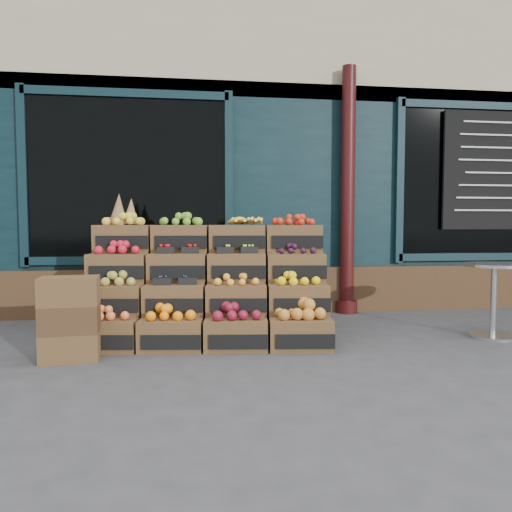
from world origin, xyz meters
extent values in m
plane|color=#3C3C3F|center=(0.00, 0.00, 0.00)|extent=(60.00, 60.00, 0.00)
cube|color=black|center=(0.00, 5.20, 2.40)|extent=(12.00, 6.00, 4.80)
cube|color=#C1B28C|center=(0.00, 2.28, 3.80)|extent=(12.00, 0.18, 2.00)
cube|color=black|center=(0.00, 2.25, 1.50)|extent=(12.00, 0.12, 3.00)
cube|color=#452E1B|center=(0.00, 2.18, 0.30)|extent=(12.00, 0.18, 0.60)
cube|color=black|center=(-1.60, 2.18, 1.75)|extent=(2.40, 0.06, 2.00)
cube|color=black|center=(3.20, 2.18, 1.75)|extent=(2.40, 0.06, 2.00)
cylinder|color=#370C0D|center=(1.20, 2.05, 1.60)|extent=(0.18, 0.18, 3.20)
cube|color=black|center=(3.20, 2.10, 1.90)|extent=(1.30, 0.04, 1.60)
cube|color=brown|center=(-1.64, 0.48, 0.15)|extent=(0.62, 0.47, 0.29)
cube|color=black|center=(-1.66, 0.26, 0.12)|extent=(0.53, 0.08, 0.13)
cube|color=orange|center=(-1.64, 0.48, 0.34)|extent=(0.50, 0.36, 0.09)
cube|color=brown|center=(-1.04, 0.41, 0.15)|extent=(0.62, 0.47, 0.29)
cube|color=black|center=(-1.06, 0.19, 0.12)|extent=(0.53, 0.08, 0.13)
cube|color=orange|center=(-1.04, 0.41, 0.34)|extent=(0.50, 0.36, 0.10)
cube|color=brown|center=(-0.44, 0.33, 0.15)|extent=(0.62, 0.47, 0.29)
cube|color=black|center=(-0.47, 0.12, 0.12)|extent=(0.53, 0.08, 0.13)
cube|color=maroon|center=(-0.44, 0.33, 0.35)|extent=(0.50, 0.36, 0.11)
cube|color=brown|center=(0.16, 0.26, 0.15)|extent=(0.62, 0.47, 0.29)
cube|color=black|center=(0.13, 0.05, 0.12)|extent=(0.53, 0.08, 0.13)
cube|color=#C4782A|center=(0.16, 0.26, 0.36)|extent=(0.50, 0.36, 0.14)
cube|color=brown|center=(-1.61, 0.72, 0.44)|extent=(0.62, 0.47, 0.29)
cube|color=black|center=(-1.63, 0.51, 0.41)|extent=(0.53, 0.08, 0.13)
cube|color=#A09337|center=(-1.61, 0.72, 0.63)|extent=(0.50, 0.36, 0.10)
cube|color=brown|center=(-1.01, 0.65, 0.44)|extent=(0.62, 0.47, 0.29)
cube|color=black|center=(-1.04, 0.44, 0.41)|extent=(0.53, 0.08, 0.13)
cube|color=navy|center=(-1.01, 0.65, 0.60)|extent=(0.50, 0.36, 0.03)
cube|color=brown|center=(-0.41, 0.58, 0.44)|extent=(0.62, 0.47, 0.29)
cube|color=black|center=(-0.44, 0.37, 0.41)|extent=(0.53, 0.08, 0.13)
cube|color=#FFA32B|center=(-0.41, 0.58, 0.62)|extent=(0.50, 0.36, 0.08)
cube|color=brown|center=(0.19, 0.51, 0.44)|extent=(0.62, 0.47, 0.29)
cube|color=black|center=(0.16, 0.29, 0.41)|extent=(0.53, 0.08, 0.13)
cube|color=yellow|center=(0.19, 0.51, 0.63)|extent=(0.50, 0.36, 0.09)
cube|color=brown|center=(-1.58, 0.97, 0.73)|extent=(0.62, 0.47, 0.29)
cube|color=black|center=(-1.61, 0.75, 0.70)|extent=(0.53, 0.08, 0.13)
cube|color=red|center=(-1.58, 0.97, 0.92)|extent=(0.50, 0.36, 0.10)
cube|color=brown|center=(-0.98, 0.89, 0.73)|extent=(0.62, 0.47, 0.29)
cube|color=black|center=(-1.01, 0.68, 0.70)|extent=(0.53, 0.08, 0.13)
cube|color=red|center=(-0.98, 0.89, 0.89)|extent=(0.50, 0.36, 0.04)
cube|color=brown|center=(-0.38, 0.82, 0.73)|extent=(0.62, 0.47, 0.29)
cube|color=black|center=(-0.41, 0.61, 0.70)|extent=(0.53, 0.08, 0.13)
cube|color=#9BCD51|center=(-0.38, 0.82, 0.89)|extent=(0.50, 0.36, 0.03)
cube|color=brown|center=(0.22, 0.75, 0.73)|extent=(0.62, 0.47, 0.29)
cube|color=black|center=(0.19, 0.54, 0.70)|extent=(0.53, 0.08, 0.13)
cube|color=black|center=(0.22, 0.75, 0.91)|extent=(0.50, 0.36, 0.07)
cube|color=brown|center=(-1.55, 1.21, 1.02)|extent=(0.62, 0.47, 0.29)
cube|color=black|center=(-1.58, 1.00, 0.99)|extent=(0.53, 0.08, 0.13)
cube|color=yellow|center=(-1.55, 1.21, 1.21)|extent=(0.50, 0.36, 0.10)
cube|color=brown|center=(-0.95, 1.14, 1.02)|extent=(0.62, 0.47, 0.29)
cube|color=black|center=(-0.98, 0.93, 0.99)|extent=(0.53, 0.08, 0.13)
cube|color=#65A12D|center=(-0.95, 1.14, 1.21)|extent=(0.50, 0.36, 0.10)
cube|color=brown|center=(-0.35, 1.07, 1.02)|extent=(0.62, 0.47, 0.29)
cube|color=black|center=(-0.38, 0.85, 0.99)|extent=(0.53, 0.08, 0.13)
cube|color=yellow|center=(-0.35, 1.07, 1.21)|extent=(0.50, 0.36, 0.09)
cube|color=brown|center=(0.25, 0.99, 1.02)|extent=(0.62, 0.47, 0.29)
cube|color=black|center=(0.22, 0.78, 0.99)|extent=(0.53, 0.08, 0.13)
cube|color=red|center=(0.25, 0.99, 1.20)|extent=(0.50, 0.36, 0.09)
cube|color=#452E1B|center=(-0.71, 0.61, 0.15)|extent=(2.42, 0.68, 0.29)
cube|color=#452E1B|center=(-0.68, 0.86, 0.29)|extent=(2.42, 0.68, 0.58)
cube|color=#452E1B|center=(-0.65, 1.10, 0.44)|extent=(2.42, 0.68, 0.87)
cone|color=olive|center=(-1.61, 1.21, 1.33)|extent=(0.20, 0.20, 0.34)
cone|color=olive|center=(-1.48, 1.25, 1.31)|extent=(0.18, 0.18, 0.29)
cube|color=brown|center=(-1.89, 0.15, 0.12)|extent=(0.50, 0.37, 0.24)
cube|color=#452E1B|center=(-1.89, 0.15, 0.36)|extent=(0.50, 0.37, 0.24)
cube|color=brown|center=(-1.89, 0.15, 0.60)|extent=(0.50, 0.37, 0.24)
cylinder|color=silver|center=(2.23, 0.43, 0.02)|extent=(0.45, 0.45, 0.03)
cylinder|color=silver|center=(2.23, 0.43, 0.38)|extent=(0.06, 0.06, 0.73)
cylinder|color=silver|center=(2.23, 0.43, 0.75)|extent=(0.61, 0.61, 0.03)
imported|color=#164D27|center=(-1.24, 2.73, 0.97)|extent=(0.72, 0.48, 1.94)
camera|label=1|loc=(-0.89, -4.26, 1.17)|focal=35.00mm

